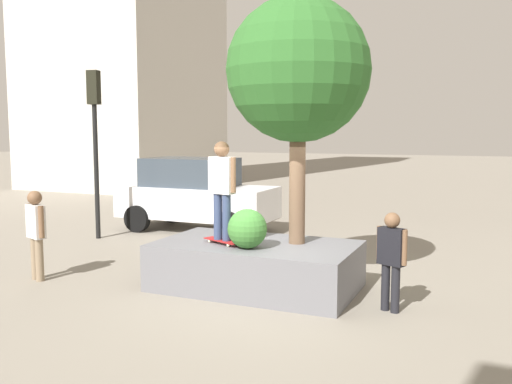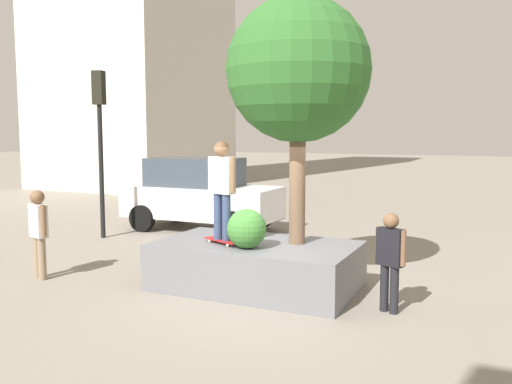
% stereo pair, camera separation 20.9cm
% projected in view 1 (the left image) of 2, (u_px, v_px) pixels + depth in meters
% --- Properties ---
extents(ground_plane, '(120.00, 120.00, 0.00)m').
position_uv_depth(ground_plane, '(263.00, 296.00, 9.24)').
color(ground_plane, gray).
extents(planter_ledge, '(3.47, 2.01, 0.81)m').
position_uv_depth(planter_ledge, '(256.00, 266.00, 9.66)').
color(planter_ledge, slate).
rests_on(planter_ledge, ground).
extents(plaza_tree, '(2.46, 2.46, 4.21)m').
position_uv_depth(plaza_tree, '(298.00, 71.00, 9.27)').
color(plaza_tree, brown).
rests_on(plaza_tree, planter_ledge).
extents(boxwood_shrub, '(0.66, 0.66, 0.66)m').
position_uv_depth(boxwood_shrub, '(247.00, 229.00, 9.13)').
color(boxwood_shrub, '#3D7A33').
rests_on(boxwood_shrub, planter_ledge).
extents(skateboard, '(0.82, 0.51, 0.07)m').
position_uv_depth(skateboard, '(222.00, 241.00, 9.50)').
color(skateboard, '#A51E1E').
rests_on(skateboard, planter_ledge).
extents(skateboarder, '(0.57, 0.29, 1.71)m').
position_uv_depth(skateboarder, '(222.00, 183.00, 9.39)').
color(skateboarder, navy).
rests_on(skateboarder, skateboard).
extents(police_car, '(4.38, 2.08, 2.03)m').
position_uv_depth(police_car, '(195.00, 194.00, 15.38)').
color(police_car, white).
rests_on(police_car, ground).
extents(traffic_light_median, '(0.32, 0.36, 4.30)m').
position_uv_depth(traffic_light_median, '(95.00, 125.00, 13.95)').
color(traffic_light_median, black).
rests_on(traffic_light_median, ground).
extents(pedestrian_crossing, '(0.54, 0.34, 1.68)m').
position_uv_depth(pedestrian_crossing, '(36.00, 229.00, 10.13)').
color(pedestrian_crossing, '#847056').
rests_on(pedestrian_crossing, ground).
extents(bystander_watching, '(0.49, 0.32, 1.54)m').
position_uv_depth(bystander_watching, '(391.00, 255.00, 8.36)').
color(bystander_watching, black).
rests_on(bystander_watching, ground).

